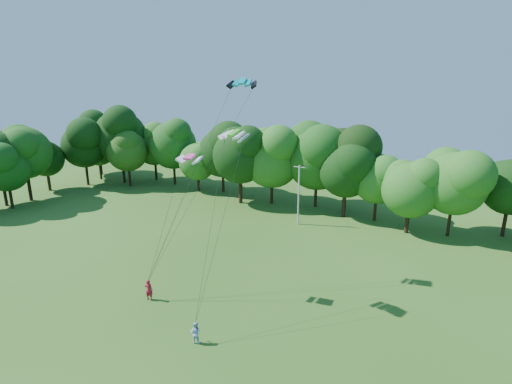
% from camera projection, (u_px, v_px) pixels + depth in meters
% --- Properties ---
extents(ground, '(160.00, 160.00, 0.00)m').
position_uv_depth(ground, '(130.00, 368.00, 25.66)').
color(ground, '#2C5015').
rests_on(ground, ground).
extents(utility_pole, '(1.53, 0.19, 7.65)m').
position_uv_depth(utility_pole, '(299.00, 194.00, 49.99)').
color(utility_pole, beige).
rests_on(utility_pole, ground).
extents(kite_flyer_left, '(0.78, 0.62, 1.85)m').
position_uv_depth(kite_flyer_left, '(149.00, 290.00, 33.36)').
color(kite_flyer_left, '#A3152C').
rests_on(kite_flyer_left, ground).
extents(kite_flyer_right, '(0.92, 0.79, 1.61)m').
position_uv_depth(kite_flyer_right, '(196.00, 332.00, 27.94)').
color(kite_flyer_right, '#ADC5F0').
rests_on(kite_flyer_right, ground).
extents(kite_teal, '(2.67, 1.63, 0.61)m').
position_uv_depth(kite_teal, '(243.00, 81.00, 34.17)').
color(kite_teal, '#058E98').
rests_on(kite_teal, ground).
extents(kite_green, '(2.68, 1.67, 0.53)m').
position_uv_depth(kite_green, '(234.00, 133.00, 30.44)').
color(kite_green, green).
rests_on(kite_green, ground).
extents(kite_pink, '(2.18, 1.34, 0.38)m').
position_uv_depth(kite_pink, '(190.00, 157.00, 31.85)').
color(kite_pink, '#E53F95').
rests_on(kite_pink, ground).
extents(tree_back_west, '(7.57, 7.57, 11.00)m').
position_uv_depth(tree_back_west, '(127.00, 147.00, 67.35)').
color(tree_back_west, '#342315').
rests_on(tree_back_west, ground).
extents(tree_back_center, '(8.50, 8.50, 12.37)m').
position_uv_depth(tree_back_center, '(347.00, 157.00, 53.65)').
color(tree_back_center, black).
rests_on(tree_back_center, ground).
extents(tree_flank_west, '(6.91, 6.91, 10.05)m').
position_uv_depth(tree_flank_west, '(5.00, 166.00, 55.48)').
color(tree_flank_west, black).
rests_on(tree_flank_west, ground).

